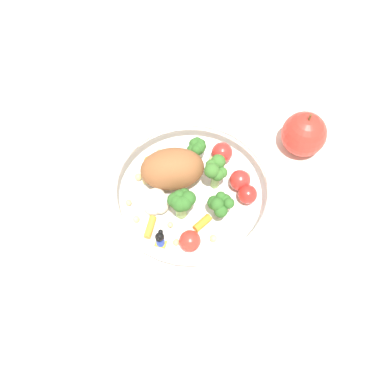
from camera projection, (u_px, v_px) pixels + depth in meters
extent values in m
plane|color=silver|center=(201.00, 200.00, 0.70)|extent=(2.40, 2.40, 0.00)
cylinder|color=white|center=(192.00, 198.00, 0.70)|extent=(0.23, 0.23, 0.01)
torus|color=white|center=(192.00, 187.00, 0.67)|extent=(0.25, 0.25, 0.01)
ellipsoid|color=brown|center=(172.00, 169.00, 0.68)|extent=(0.12, 0.10, 0.06)
cylinder|color=#8EB766|center=(181.00, 209.00, 0.67)|extent=(0.02, 0.02, 0.03)
sphere|color=#2D6023|center=(177.00, 202.00, 0.64)|extent=(0.02, 0.02, 0.02)
sphere|color=#2D6023|center=(180.00, 204.00, 0.64)|extent=(0.02, 0.02, 0.02)
sphere|color=#2D6023|center=(184.00, 203.00, 0.64)|extent=(0.02, 0.02, 0.02)
sphere|color=#2D6023|center=(188.00, 199.00, 0.64)|extent=(0.02, 0.02, 0.02)
sphere|color=#2D6023|center=(185.00, 197.00, 0.65)|extent=(0.02, 0.02, 0.02)
sphere|color=#2D6023|center=(179.00, 196.00, 0.65)|extent=(0.02, 0.02, 0.02)
sphere|color=#2D6023|center=(173.00, 198.00, 0.65)|extent=(0.02, 0.02, 0.02)
cylinder|color=#7FAD5B|center=(197.00, 154.00, 0.72)|extent=(0.01, 0.01, 0.02)
sphere|color=#2D6023|center=(192.00, 150.00, 0.70)|extent=(0.02, 0.02, 0.02)
sphere|color=#2D6023|center=(196.00, 150.00, 0.70)|extent=(0.02, 0.02, 0.02)
sphere|color=#2D6023|center=(199.00, 148.00, 0.70)|extent=(0.02, 0.02, 0.02)
sphere|color=#2D6023|center=(202.00, 146.00, 0.70)|extent=(0.01, 0.01, 0.01)
sphere|color=#2D6023|center=(201.00, 144.00, 0.70)|extent=(0.02, 0.02, 0.02)
sphere|color=#2D6023|center=(197.00, 142.00, 0.71)|extent=(0.02, 0.02, 0.02)
sphere|color=#2D6023|center=(194.00, 144.00, 0.71)|extent=(0.02, 0.02, 0.02)
sphere|color=#2D6023|center=(193.00, 146.00, 0.71)|extent=(0.01, 0.01, 0.01)
cylinder|color=#7FAD5B|center=(220.00, 209.00, 0.67)|extent=(0.02, 0.02, 0.02)
sphere|color=#2D6023|center=(216.00, 205.00, 0.65)|extent=(0.02, 0.02, 0.02)
sphere|color=#2D6023|center=(223.00, 210.00, 0.65)|extent=(0.02, 0.02, 0.02)
sphere|color=#2D6023|center=(229.00, 203.00, 0.65)|extent=(0.02, 0.02, 0.02)
sphere|color=#2D6023|center=(225.00, 201.00, 0.65)|extent=(0.02, 0.02, 0.02)
sphere|color=#2D6023|center=(221.00, 197.00, 0.65)|extent=(0.02, 0.02, 0.02)
sphere|color=#2D6023|center=(217.00, 201.00, 0.65)|extent=(0.02, 0.02, 0.02)
cylinder|color=#8EB766|center=(215.00, 179.00, 0.69)|extent=(0.01, 0.01, 0.03)
sphere|color=#386B28|center=(212.00, 171.00, 0.66)|extent=(0.02, 0.02, 0.02)
sphere|color=#386B28|center=(217.00, 174.00, 0.67)|extent=(0.02, 0.02, 0.02)
sphere|color=#386B28|center=(220.00, 171.00, 0.67)|extent=(0.02, 0.02, 0.02)
sphere|color=#386B28|center=(218.00, 162.00, 0.67)|extent=(0.02, 0.02, 0.02)
sphere|color=#386B28|center=(211.00, 165.00, 0.67)|extent=(0.02, 0.02, 0.02)
sphere|color=silver|center=(149.00, 205.00, 0.68)|extent=(0.02, 0.02, 0.02)
sphere|color=silver|center=(153.00, 207.00, 0.68)|extent=(0.03, 0.03, 0.03)
sphere|color=silver|center=(160.00, 205.00, 0.67)|extent=(0.03, 0.03, 0.03)
sphere|color=silver|center=(162.00, 200.00, 0.68)|extent=(0.02, 0.02, 0.02)
sphere|color=silver|center=(156.00, 197.00, 0.68)|extent=(0.03, 0.03, 0.03)
sphere|color=silver|center=(152.00, 197.00, 0.68)|extent=(0.02, 0.02, 0.02)
sphere|color=silver|center=(152.00, 201.00, 0.68)|extent=(0.02, 0.02, 0.02)
cube|color=yellow|center=(161.00, 244.00, 0.66)|extent=(0.02, 0.02, 0.00)
cylinder|color=#1933B2|center=(160.00, 241.00, 0.65)|extent=(0.02, 0.02, 0.02)
sphere|color=black|center=(160.00, 237.00, 0.64)|extent=(0.01, 0.01, 0.01)
sphere|color=black|center=(161.00, 232.00, 0.63)|extent=(0.01, 0.01, 0.01)
sphere|color=black|center=(158.00, 239.00, 0.63)|extent=(0.01, 0.01, 0.01)
cylinder|color=orange|center=(151.00, 163.00, 0.72)|extent=(0.01, 0.02, 0.01)
cylinder|color=orange|center=(152.00, 230.00, 0.66)|extent=(0.03, 0.03, 0.01)
cylinder|color=orange|center=(202.00, 223.00, 0.67)|extent=(0.03, 0.02, 0.01)
sphere|color=red|center=(240.00, 180.00, 0.69)|extent=(0.03, 0.03, 0.03)
sphere|color=red|center=(190.00, 241.00, 0.64)|extent=(0.03, 0.03, 0.03)
sphere|color=red|center=(247.00, 194.00, 0.68)|extent=(0.03, 0.03, 0.03)
sphere|color=red|center=(222.00, 153.00, 0.72)|extent=(0.03, 0.03, 0.03)
sphere|color=tan|center=(145.00, 181.00, 0.70)|extent=(0.01, 0.01, 0.01)
sphere|color=#D1B775|center=(170.00, 225.00, 0.67)|extent=(0.01, 0.01, 0.01)
sphere|color=#D1B775|center=(136.00, 219.00, 0.67)|extent=(0.01, 0.01, 0.01)
sphere|color=#D1B775|center=(213.00, 159.00, 0.72)|extent=(0.01, 0.01, 0.01)
sphere|color=tan|center=(247.00, 175.00, 0.71)|extent=(0.01, 0.01, 0.01)
sphere|color=#D1B775|center=(159.00, 151.00, 0.73)|extent=(0.01, 0.01, 0.01)
sphere|color=tan|center=(129.00, 202.00, 0.69)|extent=(0.01, 0.01, 0.01)
sphere|color=tan|center=(138.00, 177.00, 0.71)|extent=(0.01, 0.01, 0.01)
sphere|color=#D1B775|center=(213.00, 238.00, 0.66)|extent=(0.01, 0.01, 0.01)
sphere|color=tan|center=(176.00, 242.00, 0.65)|extent=(0.01, 0.01, 0.01)
sphere|color=red|center=(304.00, 134.00, 0.72)|extent=(0.07, 0.07, 0.07)
cylinder|color=brown|center=(310.00, 117.00, 0.68)|extent=(0.00, 0.00, 0.01)
cube|color=silver|center=(16.00, 199.00, 0.70)|extent=(0.16, 0.17, 0.01)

